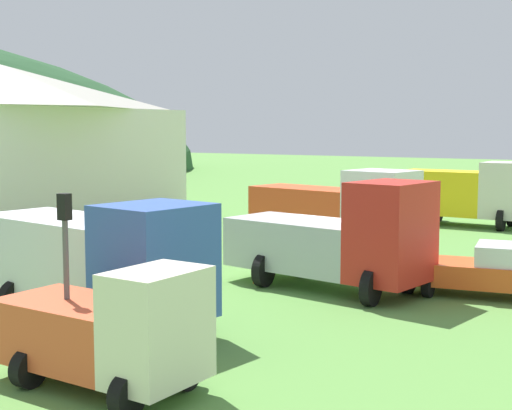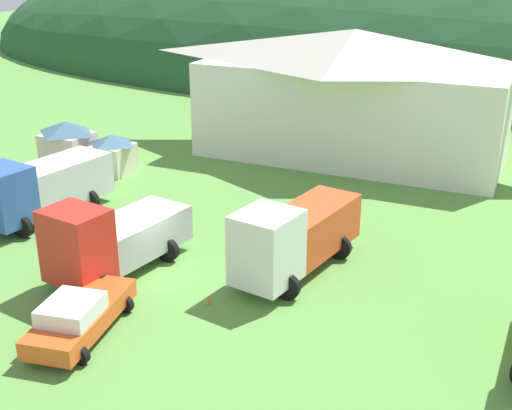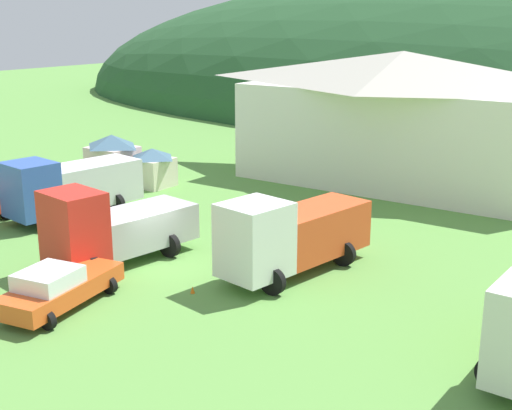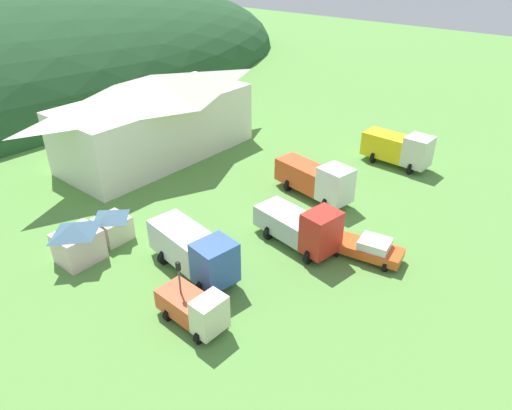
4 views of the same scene
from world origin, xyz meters
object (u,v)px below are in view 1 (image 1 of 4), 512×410
at_px(depot_building, 2,145).
at_px(box_truck_blue, 97,259).
at_px(light_truck_cream, 110,330).
at_px(traffic_cone_near_pickup, 410,268).
at_px(traffic_light_west, 66,265).
at_px(crane_truck_red, 341,239).
at_px(flatbed_truck_yellow, 470,192).
at_px(service_pickup_orange, 495,270).
at_px(heavy_rig_white, 339,209).
at_px(traffic_cone_mid_row, 255,283).

height_order(depot_building, box_truck_blue, depot_building).
distance_m(light_truck_cream, traffic_cone_near_pickup, 15.70).
bearing_deg(traffic_light_west, crane_truck_red, -7.06).
bearing_deg(traffic_light_west, flatbed_truck_yellow, -0.98).
height_order(depot_building, crane_truck_red, depot_building).
distance_m(crane_truck_red, traffic_light_west, 10.70).
bearing_deg(traffic_light_west, service_pickup_orange, -24.93).
bearing_deg(heavy_rig_white, traffic_light_west, -73.61).
bearing_deg(depot_building, traffic_cone_near_pickup, -87.84).
distance_m(box_truck_blue, heavy_rig_white, 14.18).
bearing_deg(heavy_rig_white, box_truck_blue, -81.91).
relative_size(box_truck_blue, traffic_cone_near_pickup, 13.31).
bearing_deg(depot_building, traffic_cone_mid_row, -104.28).
relative_size(flatbed_truck_yellow, traffic_cone_near_pickup, 11.88).
height_order(traffic_light_west, traffic_cone_mid_row, traffic_light_west).
relative_size(depot_building, crane_truck_red, 2.99).
bearing_deg(heavy_rig_white, light_truck_cream, -69.73).
height_order(light_truck_cream, box_truck_blue, box_truck_blue).
relative_size(light_truck_cream, box_truck_blue, 0.60).
height_order(depot_building, heavy_rig_white, depot_building).
bearing_deg(crane_truck_red, depot_building, 177.51).
bearing_deg(flatbed_truck_yellow, light_truck_cream, -87.00).
distance_m(depot_building, traffic_cone_mid_row, 19.21).
height_order(heavy_rig_white, traffic_cone_mid_row, heavy_rig_white).
distance_m(heavy_rig_white, flatbed_truck_yellow, 11.21).
bearing_deg(box_truck_blue, traffic_light_west, -46.44).
height_order(depot_building, light_truck_cream, depot_building).
bearing_deg(service_pickup_orange, box_truck_blue, -142.65).
height_order(flatbed_truck_yellow, traffic_light_west, traffic_light_west).
height_order(crane_truck_red, service_pickup_orange, crane_truck_red).
xyz_separation_m(light_truck_cream, traffic_cone_near_pickup, (15.64, -0.63, -1.23)).
relative_size(light_truck_cream, service_pickup_orange, 0.84).
relative_size(box_truck_blue, traffic_light_west, 1.94).
relative_size(heavy_rig_white, traffic_cone_near_pickup, 13.68).
height_order(flatbed_truck_yellow, service_pickup_orange, flatbed_truck_yellow).
bearing_deg(crane_truck_red, flatbed_truck_yellow, 101.35).
bearing_deg(traffic_cone_mid_row, crane_truck_red, -81.67).
relative_size(crane_truck_red, traffic_light_west, 1.81).
relative_size(depot_building, traffic_cone_near_pickup, 37.20).
bearing_deg(service_pickup_orange, traffic_cone_mid_row, -173.24).
distance_m(service_pickup_orange, traffic_light_west, 13.76).
xyz_separation_m(box_truck_blue, traffic_cone_near_pickup, (12.13, -4.32, -1.78)).
relative_size(crane_truck_red, traffic_cone_near_pickup, 12.42).
xyz_separation_m(light_truck_cream, flatbed_truck_yellow, (28.60, 0.74, 0.61)).
xyz_separation_m(box_truck_blue, traffic_cone_mid_row, (6.70, -0.81, -1.78)).
bearing_deg(traffic_cone_near_pickup, traffic_light_west, 173.21).
distance_m(depot_building, service_pickup_orange, 25.90).
height_order(box_truck_blue, heavy_rig_white, heavy_rig_white).
xyz_separation_m(heavy_rig_white, traffic_light_west, (-17.64, -2.04, 0.63)).
height_order(light_truck_cream, traffic_cone_near_pickup, light_truck_cream).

